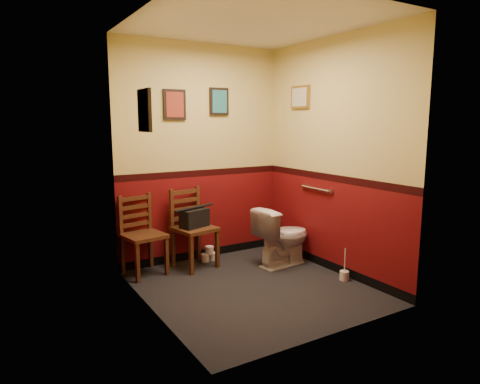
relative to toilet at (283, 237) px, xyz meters
name	(u,v)px	position (x,y,z in m)	size (l,w,h in m)	color
floor	(252,287)	(-0.72, -0.43, -0.36)	(2.20, 2.40, 0.00)	black
ceiling	(253,22)	(-0.72, -0.43, 2.34)	(2.20, 2.40, 0.00)	silver
wall_back	(201,154)	(-0.72, 0.77, 0.99)	(2.20, 2.70, 0.00)	#600B0E
wall_front	(335,174)	(-0.72, -1.63, 0.99)	(2.20, 2.70, 0.00)	#600B0E
wall_left	(148,167)	(-1.82, -0.43, 0.99)	(2.40, 2.70, 0.00)	#600B0E
wall_right	(333,157)	(0.38, -0.43, 0.99)	(2.40, 2.70, 0.00)	#600B0E
grab_bar	(316,189)	(0.35, -0.18, 0.59)	(0.05, 0.56, 0.06)	silver
framed_print_back_a	(175,105)	(-1.07, 0.75, 1.59)	(0.28, 0.04, 0.36)	black
framed_print_back_b	(219,102)	(-0.47, 0.75, 1.64)	(0.26, 0.04, 0.34)	black
framed_print_left	(145,110)	(-1.80, -0.33, 1.49)	(0.04, 0.30, 0.38)	black
framed_print_right	(300,97)	(0.36, 0.17, 1.69)	(0.04, 0.34, 0.28)	olive
toilet	(283,237)	(0.00, 0.00, 0.00)	(0.41, 0.73, 0.71)	white
toilet_brush	(344,275)	(0.28, -0.78, -0.30)	(0.10, 0.10, 0.37)	silver
chair_left	(142,235)	(-1.58, 0.59, 0.10)	(0.50, 0.50, 0.92)	#482915
chair_right	(193,228)	(-0.97, 0.52, 0.12)	(0.52, 0.52, 0.96)	#482915
handbag	(194,218)	(-0.96, 0.48, 0.25)	(0.38, 0.27, 0.25)	black
tp_stack	(209,255)	(-0.71, 0.60, -0.28)	(0.22, 0.12, 0.19)	silver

